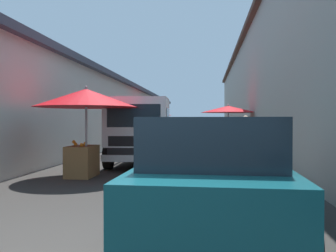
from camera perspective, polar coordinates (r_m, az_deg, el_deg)
ground at (r=16.69m, az=1.73°, el=-4.03°), size 90.00×90.00×0.00m
building_left_whitewash at (r=20.56m, az=-17.33°, el=2.14°), size 49.80×7.50×3.78m
building_right_concrete at (r=19.72m, az=22.84°, el=5.82°), size 49.80×7.50×6.29m
fruit_stall_far_right at (r=16.91m, az=9.60°, el=1.59°), size 2.58×2.58×2.20m
fruit_stall_near_left at (r=23.30m, az=-2.19°, el=1.48°), size 2.30×2.30×2.21m
fruit_stall_near_right at (r=9.10m, az=-13.07°, el=3.05°), size 2.57×2.57×2.29m
hatchback_car at (r=4.76m, az=7.10°, el=-7.32°), size 3.95×2.00×1.45m
delivery_truck at (r=11.09m, az=-4.32°, el=-1.10°), size 4.99×2.13×2.08m
vendor_by_crates at (r=13.09m, az=12.33°, el=-1.33°), size 0.35×0.61×1.61m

